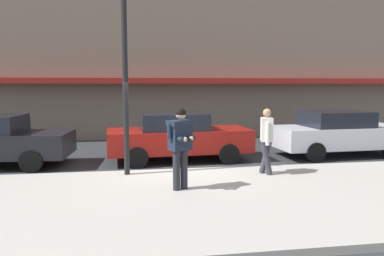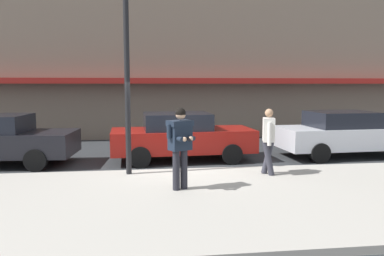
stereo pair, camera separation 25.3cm
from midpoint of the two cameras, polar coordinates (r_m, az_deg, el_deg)
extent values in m
plane|color=#2B2D30|center=(10.57, -2.57, -6.72)|extent=(80.00, 80.00, 0.00)
cube|color=#A8A399|center=(7.99, 6.44, -10.69)|extent=(32.00, 5.30, 0.14)
cube|color=silver|center=(10.74, 2.76, -6.49)|extent=(28.00, 0.12, 0.01)
cube|color=#756656|center=(19.24, -1.72, 18.37)|extent=(28.00, 4.00, 12.71)
cube|color=maroon|center=(16.50, -0.88, 7.20)|extent=(26.60, 0.70, 0.24)
cylinder|color=black|center=(13.02, -19.67, -3.13)|extent=(0.65, 0.27, 0.64)
cylinder|color=black|center=(11.42, -22.12, -4.56)|extent=(0.65, 0.27, 0.64)
cube|color=maroon|center=(12.02, -0.83, -1.84)|extent=(4.58, 2.03, 0.70)
cube|color=black|center=(11.92, -1.69, 1.04)|extent=(2.15, 1.73, 0.52)
cylinder|color=black|center=(13.19, 4.58, -2.64)|extent=(0.65, 0.25, 0.64)
cylinder|color=black|center=(11.56, 6.71, -3.98)|extent=(0.65, 0.25, 0.64)
cylinder|color=black|center=(12.78, -7.64, -2.97)|extent=(0.65, 0.25, 0.64)
cylinder|color=black|center=(11.10, -7.27, -4.44)|extent=(0.65, 0.25, 0.64)
cube|color=silver|center=(13.76, 22.82, -1.28)|extent=(4.59, 2.04, 0.70)
cube|color=black|center=(13.59, 22.30, 1.24)|extent=(2.15, 1.74, 0.52)
cylinder|color=black|center=(15.29, 25.42, -1.98)|extent=(0.65, 0.25, 0.64)
cylinder|color=black|center=(13.86, 15.98, -2.42)|extent=(0.65, 0.25, 0.64)
cylinder|color=black|center=(12.37, 19.46, -3.62)|extent=(0.65, 0.25, 0.64)
cylinder|color=#23232B|center=(8.33, -0.37, -6.28)|extent=(0.16, 0.16, 0.88)
cylinder|color=#23232B|center=(8.23, -1.53, -6.45)|extent=(0.16, 0.16, 0.88)
cube|color=#192333|center=(8.14, -0.96, -1.15)|extent=(0.55, 0.48, 0.64)
cube|color=#192333|center=(8.11, -0.96, 0.74)|extent=(0.62, 0.54, 0.12)
cylinder|color=#192333|center=(8.28, 0.60, -0.25)|extent=(0.11, 0.11, 0.30)
cylinder|color=#192333|center=(8.10, 0.55, -1.48)|extent=(0.23, 0.31, 0.10)
sphere|color=tan|center=(7.95, 0.72, -1.63)|extent=(0.10, 0.10, 0.10)
cylinder|color=#192333|center=(7.98, -2.58, -0.52)|extent=(0.11, 0.11, 0.30)
cylinder|color=#192333|center=(7.93, -1.22, -1.65)|extent=(0.23, 0.31, 0.10)
sphere|color=tan|center=(7.86, -0.24, -1.73)|extent=(0.10, 0.10, 0.10)
cube|color=black|center=(7.87, 0.41, -1.72)|extent=(0.13, 0.16, 0.07)
sphere|color=tan|center=(8.07, -0.85, 2.06)|extent=(0.22, 0.22, 0.22)
sphere|color=black|center=(8.06, -0.85, 2.28)|extent=(0.23, 0.23, 0.23)
cylinder|color=#33333D|center=(9.93, 12.18, -4.38)|extent=(0.35, 0.22, 0.87)
cylinder|color=#33333D|center=(9.76, 12.29, -4.58)|extent=(0.35, 0.22, 0.87)
cube|color=silver|center=(9.73, 12.34, -0.26)|extent=(0.37, 0.47, 0.60)
cylinder|color=silver|center=(9.99, 12.18, -0.54)|extent=(0.10, 0.10, 0.58)
cylinder|color=silver|center=(9.50, 12.48, -0.92)|extent=(0.10, 0.10, 0.58)
sphere|color=tan|center=(9.69, 12.40, 2.27)|extent=(0.21, 0.21, 0.21)
cylinder|color=black|center=(9.61, -9.09, 6.54)|extent=(0.14, 0.14, 4.60)
camera|label=1|loc=(0.13, -89.12, 0.10)|focal=35.00mm
camera|label=2|loc=(0.13, 90.88, -0.10)|focal=35.00mm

